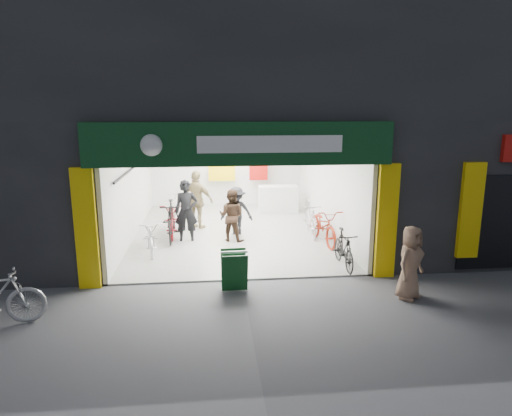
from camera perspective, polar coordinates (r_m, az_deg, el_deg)
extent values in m
plane|color=#56565B|center=(10.31, -1.83, -9.09)|extent=(60.00, 60.00, 0.00)
cube|color=#232326|center=(14.78, 0.67, 20.15)|extent=(16.00, 10.00, 4.50)
cube|color=#232326|center=(15.48, -24.09, 3.86)|extent=(5.00, 10.00, 3.50)
cube|color=#232326|center=(16.13, 18.62, 4.61)|extent=(6.00, 10.00, 3.50)
cube|color=#9E9E99|center=(14.09, -2.98, -3.02)|extent=(6.00, 8.00, 0.04)
cube|color=silver|center=(17.80, -3.72, 5.44)|extent=(6.00, 0.20, 3.20)
cube|color=silver|center=(13.92, -15.29, 3.03)|extent=(0.10, 8.00, 3.20)
cube|color=silver|center=(14.20, 8.94, 3.50)|extent=(0.10, 8.00, 3.20)
cube|color=white|center=(13.58, -3.14, 10.23)|extent=(6.00, 8.00, 0.10)
cube|color=black|center=(9.69, -2.01, 9.89)|extent=(6.00, 0.30, 0.30)
cube|color=#0B3218|center=(9.49, -1.90, 8.02)|extent=(6.40, 0.25, 0.90)
cube|color=white|center=(9.41, 1.84, 7.98)|extent=(3.00, 0.02, 0.35)
cube|color=yellow|center=(10.16, -20.48, -2.50)|extent=(0.45, 0.12, 2.60)
cube|color=yellow|center=(10.57, 16.02, -1.62)|extent=(0.45, 0.12, 2.60)
cube|color=yellow|center=(11.39, 25.23, -0.31)|extent=(0.50, 0.12, 2.20)
cylinder|color=black|center=(13.25, -15.27, 4.75)|extent=(0.06, 5.00, 0.06)
cube|color=silver|center=(16.57, 2.78, 1.07)|extent=(1.40, 0.60, 1.00)
cube|color=white|center=(10.79, -2.40, 9.26)|extent=(1.30, 0.35, 0.04)
cube|color=white|center=(12.59, -2.91, 9.72)|extent=(1.30, 0.35, 0.04)
cube|color=white|center=(14.38, -3.29, 10.08)|extent=(1.30, 0.35, 0.04)
cube|color=white|center=(16.18, -3.59, 10.35)|extent=(1.30, 0.35, 0.04)
imported|color=silver|center=(12.40, -12.98, -3.46)|extent=(0.85, 1.77, 0.89)
imported|color=black|center=(13.40, -10.59, -1.59)|extent=(0.61, 1.93, 1.15)
imported|color=maroon|center=(13.89, -10.42, -1.32)|extent=(0.83, 2.01, 1.03)
imported|color=silver|center=(16.02, -9.82, 0.48)|extent=(0.57, 1.67, 0.99)
imported|color=black|center=(11.14, 10.91, -5.08)|extent=(0.45, 1.56, 0.93)
imported|color=maroon|center=(12.98, 8.41, -2.20)|extent=(0.89, 2.04, 1.04)
imported|color=silver|center=(13.71, 6.83, -1.36)|extent=(0.58, 1.76, 1.04)
imported|color=black|center=(13.06, -8.70, -0.43)|extent=(0.66, 0.44, 1.79)
imported|color=#312116|center=(13.00, -3.10, -0.96)|extent=(0.90, 0.81, 1.53)
imported|color=black|center=(13.61, -2.44, -0.44)|extent=(1.05, 0.73, 1.48)
imported|color=#8E7C52|center=(14.36, -7.40, 0.95)|extent=(1.18, 0.91, 1.87)
imported|color=#8E6A52|center=(9.68, 18.72, -6.48)|extent=(0.88, 0.83, 1.51)
cube|color=#0F3C19|center=(9.51, -2.64, -8.16)|extent=(0.54, 0.22, 0.82)
cube|color=#0F3C19|center=(9.84, -2.82, -7.44)|extent=(0.54, 0.22, 0.82)
cube|color=white|center=(9.54, -2.76, -5.54)|extent=(0.57, 0.06, 0.05)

